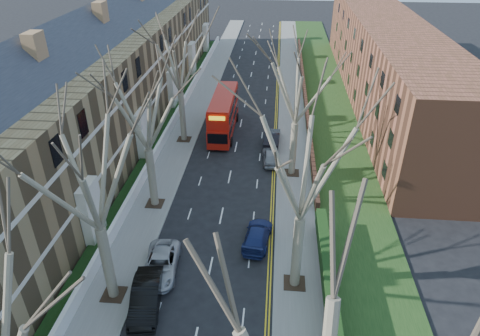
# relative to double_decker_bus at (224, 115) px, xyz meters

# --- Properties ---
(pavement_left) EXTENTS (3.00, 102.00, 0.12)m
(pavement_left) POSITION_rel_double_decker_bus_xyz_m (-4.31, 8.58, -2.00)
(pavement_left) COLOR slate
(pavement_left) RESTS_ON ground
(pavement_right) EXTENTS (3.00, 102.00, 0.12)m
(pavement_right) POSITION_rel_double_decker_bus_xyz_m (7.69, 8.58, -2.00)
(pavement_right) COLOR slate
(pavement_right) RESTS_ON ground
(terrace_left) EXTENTS (9.70, 78.00, 13.60)m
(terrace_left) POSITION_rel_double_decker_bus_xyz_m (-11.95, 0.58, 3.47)
(terrace_left) COLOR olive
(terrace_left) RESTS_ON ground
(flats_right) EXTENTS (13.97, 54.00, 10.00)m
(flats_right) POSITION_rel_double_decker_bus_xyz_m (19.15, 12.58, 2.92)
(flats_right) COLOR brown
(flats_right) RESTS_ON ground
(front_wall_left) EXTENTS (0.30, 78.00, 1.00)m
(front_wall_left) POSITION_rel_double_decker_bus_xyz_m (-5.96, 0.58, -1.44)
(front_wall_left) COLOR white
(front_wall_left) RESTS_ON ground
(grass_verge_right) EXTENTS (6.00, 102.00, 0.06)m
(grass_verge_right) POSITION_rel_double_decker_bus_xyz_m (12.19, 8.58, -1.91)
(grass_verge_right) COLOR #1A3714
(grass_verge_right) RESTS_ON ground
(tree_left_mid) EXTENTS (10.50, 10.50, 14.71)m
(tree_left_mid) POSITION_rel_double_decker_bus_xyz_m (-4.01, -24.42, 7.49)
(tree_left_mid) COLOR #746A53
(tree_left_mid) RESTS_ON ground
(tree_left_far) EXTENTS (10.15, 10.15, 14.22)m
(tree_left_far) POSITION_rel_double_decker_bus_xyz_m (-4.01, -14.42, 7.18)
(tree_left_far) COLOR #746A53
(tree_left_far) RESTS_ON ground
(tree_left_dist) EXTENTS (10.50, 10.50, 14.71)m
(tree_left_dist) POSITION_rel_double_decker_bus_xyz_m (-4.01, -2.42, 7.50)
(tree_left_dist) COLOR #746A53
(tree_left_dist) RESTS_ON ground
(tree_right_mid) EXTENTS (10.50, 10.50, 14.71)m
(tree_right_mid) POSITION_rel_double_decker_bus_xyz_m (7.39, -22.42, 7.49)
(tree_right_mid) COLOR #746A53
(tree_right_mid) RESTS_ON ground
(tree_right_far) EXTENTS (10.15, 10.15, 14.22)m
(tree_right_far) POSITION_rel_double_decker_bus_xyz_m (7.39, -8.42, 7.18)
(tree_right_far) COLOR #746A53
(tree_right_far) RESTS_ON ground
(double_decker_bus) EXTENTS (2.57, 9.98, 4.21)m
(double_decker_bus) POSITION_rel_double_decker_bus_xyz_m (0.00, 0.00, 0.00)
(double_decker_bus) COLOR #AC160C
(double_decker_bus) RESTS_ON ground
(car_left_mid) EXTENTS (2.28, 4.92, 1.56)m
(car_left_mid) POSITION_rel_double_decker_bus_xyz_m (-1.68, -25.02, -1.28)
(car_left_mid) COLOR black
(car_left_mid) RESTS_ON ground
(car_left_far) EXTENTS (2.55, 4.90, 1.32)m
(car_left_far) POSITION_rel_double_decker_bus_xyz_m (-1.54, -22.04, -1.40)
(car_left_far) COLOR #AAAAB0
(car_left_far) RESTS_ON ground
(car_right_near) EXTENTS (2.31, 4.58, 1.27)m
(car_right_near) POSITION_rel_double_decker_bus_xyz_m (4.75, -18.43, -1.42)
(car_right_near) COLOR navy
(car_right_near) RESTS_ON ground
(car_right_mid) EXTENTS (1.90, 4.04, 1.34)m
(car_right_mid) POSITION_rel_double_decker_bus_xyz_m (5.39, -6.33, -1.39)
(car_right_mid) COLOR gray
(car_right_mid) RESTS_ON ground
(car_right_far) EXTENTS (1.76, 4.59, 1.49)m
(car_right_far) POSITION_rel_double_decker_bus_xyz_m (5.39, -2.50, -1.32)
(car_right_far) COLOR black
(car_right_far) RESTS_ON ground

